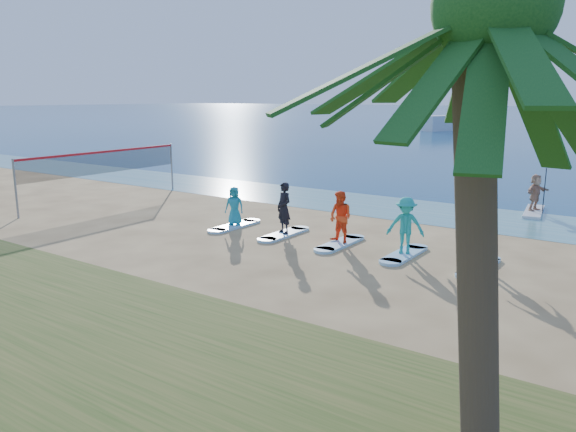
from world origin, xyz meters
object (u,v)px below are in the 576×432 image
Objects in this scene: surfboard_0 at (235,226)px; surfboard_2 at (340,244)px; palm_tree at (495,9)px; student_3 at (406,225)px; student_4 at (481,239)px; surfboard_4 at (479,267)px; volleyball_net at (103,163)px; surfboard_3 at (404,254)px; paddleboard at (534,212)px; student_2 at (341,217)px; paddleboarder at (536,192)px; student_1 at (284,208)px; student_0 at (234,206)px; surfboard_1 at (284,234)px; boat_offshore_a at (448,130)px.

surfboard_0 is 1.00× the size of surfboard_2.
palm_tree is 3.99× the size of student_3.
surfboard_2 is 1.34× the size of student_4.
volleyball_net is at bearing 178.39° from surfboard_4.
student_3 is (0.00, 0.00, 0.96)m from surfboard_3.
paddleboard is at bearing 59.58° from student_3.
paddleboard is at bearing 27.33° from volleyball_net.
student_2 is 0.98× the size of student_3.
paddleboarder is 9.80m from student_3.
student_1 is at bearing 0.00° from surfboard_0.
student_0 reaches higher than surfboard_3.
student_3 is at bearing -171.86° from paddleboarder.
surfboard_3 is (-1.90, -9.61, -0.87)m from paddleboarder.
student_4 is at bearing 12.56° from student_2.
student_3 reaches higher than student_0.
palm_tree is 3.31× the size of surfboard_3.
student_3 is at bearing 0.00° from surfboard_3.
student_0 is 7.16m from surfboard_3.
student_1 is at bearing 164.68° from paddleboarder.
student_2 is (-4.27, -9.61, 0.06)m from paddleboarder.
surfboard_2 is 1.24× the size of student_2.
surfboard_2 is (4.74, 0.00, 0.00)m from surfboard_0.
student_0 is 0.91× the size of student_4.
volleyball_net is 5.71× the size of paddleboarder.
surfboard_4 is (9.48, 0.00, 0.00)m from surfboard_0.
paddleboarder is at bearing 55.39° from surfboard_1.
student_1 is 4.84m from surfboard_3.
paddleboarder is at bearing 25.92° from student_0.
paddleboard is 1.36× the size of surfboard_4.
surfboard_0 is (-9.01, -9.61, -0.87)m from paddleboarder.
student_4 is at bearing 0.00° from surfboard_1.
student_3 reaches higher than paddleboarder.
surfboard_1 is 1.21× the size of student_3.
palm_tree reaches higher than paddleboarder.
surfboard_0 is 1.00× the size of surfboard_4.
surfboard_3 is (15.72, -0.51, -1.86)m from volleyball_net.
palm_tree is 3.31× the size of surfboard_2.
paddleboard is 11.68m from surfboard_1.
surfboard_1 and surfboard_2 have the same top height.
student_0 is at bearing 180.00° from surfboard_3.
student_4 is at bearing -1.61° from volleyball_net.
boat_offshore_a is 69.61m from student_1.
surfboard_1 is 1.17× the size of student_1.
surfboard_3 is at bearing 12.56° from student_2.
surfboard_0 is 2.57m from student_1.
student_3 is (22.32, -67.34, 1.00)m from boat_offshore_a.
student_0 is 4.81m from surfboard_2.
student_4 is at bearing -19.27° from student_3.
surfboard_3 is at bearing -171.86° from paddleboarder.
palm_tree is at bearing -88.77° from paddleboard.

